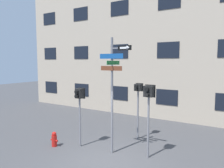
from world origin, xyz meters
TOP-DOWN VIEW (x-y plane):
  - ground_plane at (0.00, 0.00)m, footprint 60.00×60.00m
  - building_facade at (-0.00, 7.21)m, footprint 24.00×0.63m
  - street_sign_pole at (-0.19, 0.87)m, footprint 1.36×0.91m
  - pedestrian_signal_left at (-1.79, 0.73)m, footprint 0.37×0.40m
  - pedestrian_signal_right at (1.14, 1.23)m, footprint 0.41×0.40m
  - pedestrian_signal_across at (-0.08, 2.89)m, footprint 0.37×0.40m
  - fire_hydrant at (-2.73, 0.13)m, footprint 0.38×0.22m

SIDE VIEW (x-z plane):
  - ground_plane at x=0.00m, z-range 0.00..0.00m
  - fire_hydrant at x=-2.73m, z-range -0.01..0.63m
  - pedestrian_signal_left at x=-1.79m, z-range 0.73..3.27m
  - pedestrian_signal_across at x=-0.08m, z-range 0.72..3.37m
  - pedestrian_signal_right at x=1.14m, z-range 0.82..3.61m
  - street_sign_pole at x=-0.19m, z-range 0.46..5.03m
  - building_facade at x=0.00m, z-range 0.00..11.65m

